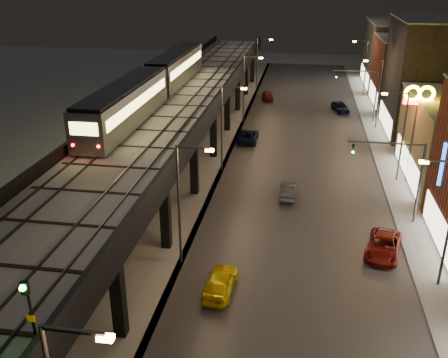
{
  "coord_description": "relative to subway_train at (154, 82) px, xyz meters",
  "views": [
    {
      "loc": [
        7.29,
        -16.94,
        19.74
      ],
      "look_at": [
        1.77,
        17.19,
        5.0
      ],
      "focal_mm": 40.0,
      "sensor_mm": 36.0,
      "label": 1
    }
  ],
  "objects": [
    {
      "name": "road_surface",
      "position": [
        16.0,
        0.85,
        -8.36
      ],
      "size": [
        17.0,
        120.0,
        0.06
      ],
      "primitive_type": "cube",
      "color": "#46474D",
      "rests_on": "ground"
    },
    {
      "name": "car_taxi",
      "position": [
        11.19,
        -24.2,
        -7.65
      ],
      "size": [
        2.03,
        4.49,
        1.49
      ],
      "primitive_type": "imported",
      "rotation": [
        0.0,
        0.0,
        3.08
      ],
      "color": "yellow",
      "rests_on": "ground"
    },
    {
      "name": "streetlight_left_2",
      "position": [
        8.07,
        -3.15,
        -3.16
      ],
      "size": [
        2.57,
        0.28,
        9.0
      ],
      "color": "#38383A",
      "rests_on": "ground"
    },
    {
      "name": "streetlight_right_1",
      "position": [
        25.23,
        -21.15,
        -3.16
      ],
      "size": [
        2.56,
        0.28,
        9.0
      ],
      "color": "#38383A",
      "rests_on": "ground"
    },
    {
      "name": "sign_mcdonalds",
      "position": [
        26.5,
        -2.82,
        -0.64
      ],
      "size": [
        2.84,
        0.33,
        9.61
      ],
      "color": "#38383A",
      "rests_on": "ground"
    },
    {
      "name": "streetlight_right_4",
      "position": [
        25.23,
        32.85,
        -3.16
      ],
      "size": [
        2.56,
        0.28,
        9.0
      ],
      "color": "#38383A",
      "rests_on": "ground"
    },
    {
      "name": "rail_signal",
      "position": [
        6.4,
        -37.57,
        0.23
      ],
      "size": [
        0.33,
        0.42,
        2.82
      ],
      "color": "black",
      "rests_on": "viaduct_trackbed"
    },
    {
      "name": "streetlight_right_2",
      "position": [
        25.23,
        -3.15,
        -3.16
      ],
      "size": [
        2.56,
        0.28,
        9.0
      ],
      "color": "#38383A",
      "rests_on": "ground"
    },
    {
      "name": "traffic_light_rig_a",
      "position": [
        24.34,
        -12.16,
        -3.89
      ],
      "size": [
        6.1,
        0.34,
        7.0
      ],
      "color": "#38383A",
      "rests_on": "ground"
    },
    {
      "name": "car_near_white",
      "position": [
        14.93,
        -8.68,
        -7.75
      ],
      "size": [
        1.42,
        3.94,
        1.29
      ],
      "primitive_type": "imported",
      "rotation": [
        0.0,
        0.0,
        3.13
      ],
      "color": "#4E515A",
      "rests_on": "ground"
    },
    {
      "name": "elevated_viaduct",
      "position": [
        2.5,
        -2.31,
        -2.78
      ],
      "size": [
        9.0,
        100.0,
        6.3
      ],
      "color": "black",
      "rests_on": "ground"
    },
    {
      "name": "under_viaduct_pavement",
      "position": [
        2.5,
        0.85,
        -8.36
      ],
      "size": [
        11.0,
        120.0,
        0.06
      ],
      "primitive_type": "cube",
      "color": "#9FA1A8",
      "rests_on": "ground"
    },
    {
      "name": "viaduct_parapet_far",
      "position": [
        -1.85,
        -2.15,
        -1.54
      ],
      "size": [
        0.3,
        100.0,
        1.1
      ],
      "primitive_type": "cube",
      "color": "black",
      "rests_on": "elevated_viaduct"
    },
    {
      "name": "traffic_light_rig_b",
      "position": [
        24.34,
        17.84,
        -3.89
      ],
      "size": [
        6.1,
        0.34,
        7.0
      ],
      "color": "#38383A",
      "rests_on": "ground"
    },
    {
      "name": "subway_train",
      "position": [
        0.0,
        0.0,
        0.0
      ],
      "size": [
        2.99,
        36.34,
        3.57
      ],
      "color": "gray",
      "rests_on": "viaduct_trackbed"
    },
    {
      "name": "car_onc_red",
      "position": [
        21.24,
        22.17,
        -7.65
      ],
      "size": [
        2.9,
        4.69,
        1.49
      ],
      "primitive_type": "imported",
      "rotation": [
        0.0,
        0.0,
        0.28
      ],
      "color": "black",
      "rests_on": "ground"
    },
    {
      "name": "viaduct_parapet_streetside",
      "position": [
        6.85,
        -2.15,
        -1.54
      ],
      "size": [
        0.3,
        100.0,
        1.1
      ],
      "primitive_type": "cube",
      "color": "black",
      "rests_on": "elevated_viaduct"
    },
    {
      "name": "sidewalk_right",
      "position": [
        26.0,
        0.85,
        -8.32
      ],
      "size": [
        4.0,
        120.0,
        0.14
      ],
      "primitive_type": "cube",
      "color": "#9FA1A8",
      "rests_on": "ground"
    },
    {
      "name": "viaduct_trackbed",
      "position": [
        2.49,
        -2.18,
        -2.01
      ],
      "size": [
        8.4,
        100.0,
        0.32
      ],
      "color": "#B2B7C1",
      "rests_on": "elevated_viaduct"
    },
    {
      "name": "car_onc_dark",
      "position": [
        22.34,
        -17.68,
        -7.7
      ],
      "size": [
        3.45,
        5.41,
        1.39
      ],
      "primitive_type": "imported",
      "rotation": [
        0.0,
        0.0,
        -0.25
      ],
      "color": "maroon",
      "rests_on": "ground"
    },
    {
      "name": "streetlight_right_3",
      "position": [
        25.23,
        14.85,
        -3.16
      ],
      "size": [
        2.56,
        0.28,
        9.0
      ],
      "color": "#38383A",
      "rests_on": "ground"
    },
    {
      "name": "car_mid_silver",
      "position": [
        9.38,
        6.63,
        -7.69
      ],
      "size": [
        2.32,
        5.03,
        1.4
      ],
      "primitive_type": "imported",
      "rotation": [
        0.0,
        0.0,
        3.14
      ],
      "color": "black",
      "rests_on": "ground"
    },
    {
      "name": "building_d",
      "position": [
        32.49,
        13.85,
        -1.32
      ],
      "size": [
        12.2,
        13.2,
        14.16
      ],
      "color": "black",
      "rests_on": "ground"
    },
    {
      "name": "building_f",
      "position": [
        32.49,
        41.85,
        -2.82
      ],
      "size": [
        12.2,
        16.2,
        11.16
      ],
      "color": "#404042",
      "rests_on": "ground"
    },
    {
      "name": "building_e",
      "position": [
        32.49,
        27.85,
        -3.32
      ],
      "size": [
        12.2,
        12.2,
        10.16
      ],
      "color": "maroon",
      "rests_on": "ground"
    },
    {
      "name": "streetlight_left_1",
      "position": [
        8.07,
        -21.15,
        -3.16
      ],
      "size": [
        2.57,
        0.28,
        9.0
      ],
      "color": "#38383A",
      "rests_on": "ground"
    },
    {
      "name": "streetlight_left_4",
      "position": [
        8.07,
        32.85,
        -3.16
      ],
      "size": [
        2.57,
        0.28,
        9.0
      ],
      "color": "#38383A",
      "rests_on": "ground"
    },
    {
      "name": "car_far_white",
      "position": [
        10.12,
        27.85,
        -7.68
      ],
      "size": [
        2.24,
        4.37,
        1.42
      ],
      "primitive_type": "imported",
      "rotation": [
        0.0,
        0.0,
        3.28
      ],
      "color": "maroon",
      "rests_on": "ground"
    },
    {
      "name": "streetlight_left_3",
      "position": [
        8.07,
        14.85,
        -3.16
      ],
      "size": [
        2.57,
        0.28,
        9.0
      ],
      "color": "#38383A",
      "rests_on": "ground"
    }
  ]
}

